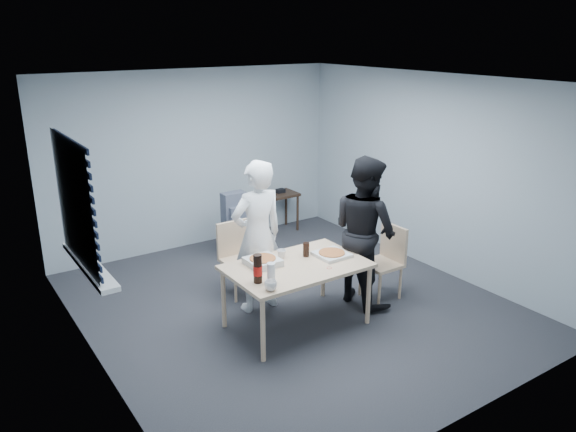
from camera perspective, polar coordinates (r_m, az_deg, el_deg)
room at (r=5.73m, az=-20.48°, el=0.34°), size 5.00×5.00×5.00m
dining_table at (r=6.03m, az=0.88°, el=-5.50°), size 1.48×0.94×0.72m
chair_far at (r=6.90m, az=-5.21°, el=-3.73°), size 0.42×0.42×0.89m
chair_right at (r=6.87m, az=10.00°, el=-4.06°), size 0.42×0.42×0.89m
person_white at (r=6.35m, az=-3.13°, el=-2.09°), size 0.65×0.42×1.77m
person_black at (r=6.58m, az=7.79°, el=-1.49°), size 0.47×0.86×1.77m
side_table at (r=8.90m, az=-1.89°, el=1.65°), size 0.94×0.42×0.62m
stool at (r=8.01m, az=-5.45°, el=-1.60°), size 0.35×0.35×0.49m
backpack at (r=7.89m, az=-5.47°, el=0.68°), size 0.34×0.25×0.47m
pizza_box_a at (r=6.00m, az=-2.58°, el=-4.62°), size 0.33×0.33×0.08m
pizza_box_b at (r=6.25m, az=4.46°, el=-3.88°), size 0.34×0.34×0.05m
mug_a at (r=5.43m, az=-1.76°, el=-7.08°), size 0.17×0.17×0.10m
mug_b at (r=6.17m, az=-0.67°, el=-3.87°), size 0.10×0.10×0.09m
cola_glass at (r=6.20m, az=1.85°, el=-3.43°), size 0.07×0.07×0.16m
soda_bottle at (r=5.56m, az=-3.10°, el=-5.41°), size 0.09×0.09×0.29m
plastic_cups at (r=5.58m, az=-1.72°, el=-5.77°), size 0.09×0.09×0.20m
rubber_band at (r=5.95m, az=4.21°, el=-5.28°), size 0.06×0.06×0.00m
papers at (r=8.79m, az=-2.67°, el=1.98°), size 0.27×0.34×0.01m
black_box at (r=9.00m, az=-0.79°, el=2.57°), size 0.17×0.15×0.06m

